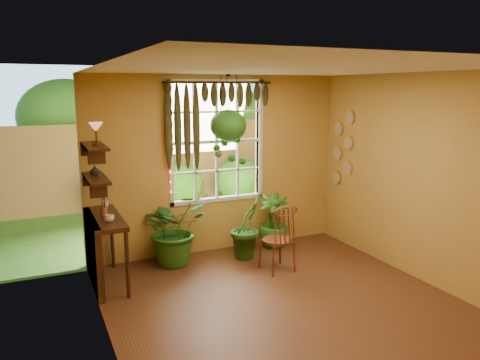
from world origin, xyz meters
The scene contains 23 objects.
floor centered at (0.00, 0.00, 0.00)m, with size 4.50×4.50×0.00m, color #5E2D1B.
ceiling centered at (0.00, 0.00, 2.70)m, with size 4.50×4.50×0.00m, color white.
wall_back centered at (0.00, 2.25, 1.35)m, with size 4.00×4.00×0.00m, color #B9913F.
wall_left centered at (-2.00, 0.00, 1.35)m, with size 4.50×4.50×0.00m, color #B9913F.
wall_right centered at (2.00, 0.00, 1.35)m, with size 4.50×4.50×0.00m, color #B9913F.
window centered at (0.00, 2.28, 1.70)m, with size 1.52×0.10×1.86m.
valance_vine centered at (-0.08, 2.16, 2.28)m, with size 1.70×0.12×1.10m.
string_lights centered at (-0.76, 2.19, 1.75)m, with size 0.03×0.03×1.54m, color #FF2633, non-canonical shape.
wall_plates centered at (1.98, 1.79, 1.55)m, with size 0.04×0.32×1.10m, color beige, non-canonical shape.
counter_ledge centered at (-1.91, 1.60, 0.55)m, with size 0.40×1.20×0.90m.
shelf_lower centered at (-1.88, 1.60, 1.40)m, with size 0.25×0.90×0.04m, color #3C2210.
shelf_upper centered at (-1.88, 1.60, 1.80)m, with size 0.25×0.90×0.04m, color #3C2210.
backyard centered at (0.24, 6.87, 1.28)m, with size 14.00×10.00×12.00m.
windsor_chair centered at (0.43, 1.07, 0.32)m, with size 0.45×0.47×1.10m.
potted_plant_left centered at (-0.80, 1.93, 0.52)m, with size 0.94×0.82×1.05m, color #225015.
potted_plant_mid centered at (0.26, 1.73, 0.48)m, with size 0.52×0.42×0.95m, color #225015.
potted_plant_right centered at (0.84, 1.98, 0.43)m, with size 0.48×0.48×0.85m, color #225015.
hanging_basket centered at (0.08, 2.01, 1.91)m, with size 0.54×0.54×1.34m.
cup_a centered at (-1.78, 1.32, 0.94)m, with size 0.11×0.11×0.09m, color silver.
cup_b centered at (-1.72, 2.07, 0.95)m, with size 0.10×0.10×0.10m, color beige.
brush_jar centered at (-1.80, 1.63, 1.03)m, with size 0.09×0.09×0.33m.
shelf_vase centered at (-1.87, 1.72, 1.48)m, with size 0.12×0.12×0.13m, color #B2AD99.
tiffany_lamp centered at (-1.86, 1.45, 2.03)m, with size 0.17×0.17×0.28m.
Camera 1 is at (-2.58, -4.33, 2.49)m, focal length 35.00 mm.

